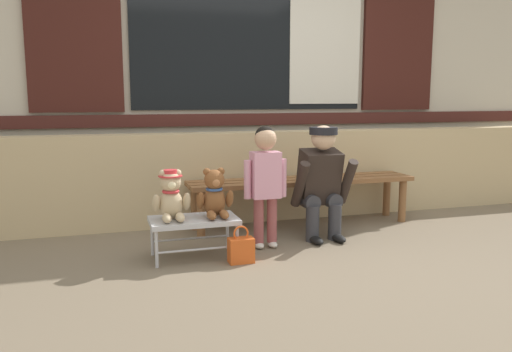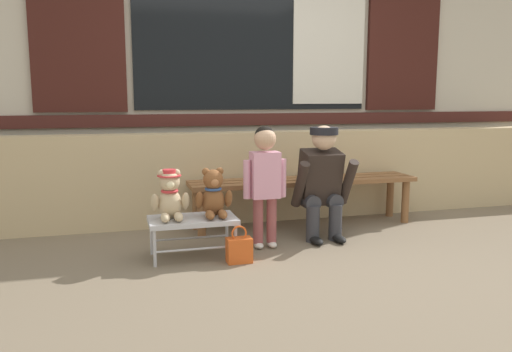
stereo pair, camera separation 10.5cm
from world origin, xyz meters
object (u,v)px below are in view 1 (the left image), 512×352
at_px(wooden_bench_long, 302,186).
at_px(child_standing, 265,173).
at_px(teddy_bear_with_hat, 171,196).
at_px(adult_crouching, 321,182).
at_px(teddy_bear_plain, 215,195).
at_px(handbag_on_ground, 241,249).
at_px(small_display_bench, 194,223).

bearing_deg(wooden_bench_long, child_standing, -133.70).
relative_size(teddy_bear_with_hat, adult_crouching, 0.38).
distance_m(teddy_bear_plain, handbag_on_ground, 0.45).
distance_m(wooden_bench_long, small_display_bench, 1.31).
bearing_deg(small_display_bench, teddy_bear_with_hat, 179.23).
distance_m(small_display_bench, teddy_bear_with_hat, 0.26).
distance_m(teddy_bear_plain, adult_crouching, 0.99).
bearing_deg(teddy_bear_with_hat, handbag_on_ground, -24.78).
height_order(child_standing, handbag_on_ground, child_standing).
bearing_deg(child_standing, adult_crouching, 13.81).
bearing_deg(small_display_bench, child_standing, 9.70).
distance_m(small_display_bench, teddy_bear_plain, 0.25).
distance_m(small_display_bench, adult_crouching, 1.16).
bearing_deg(teddy_bear_plain, handbag_on_ground, -56.35).
bearing_deg(teddy_bear_plain, wooden_bench_long, 34.49).
xyz_separation_m(teddy_bear_with_hat, handbag_on_ground, (0.46, -0.21, -0.38)).
relative_size(teddy_bear_with_hat, handbag_on_ground, 1.34).
distance_m(wooden_bench_long, teddy_bear_with_hat, 1.45).
distance_m(teddy_bear_with_hat, child_standing, 0.76).
bearing_deg(child_standing, teddy_bear_plain, -166.95).
bearing_deg(teddy_bear_plain, adult_crouching, 13.47).
distance_m(teddy_bear_with_hat, adult_crouching, 1.30).
bearing_deg(wooden_bench_long, teddy_bear_plain, -145.51).
distance_m(teddy_bear_with_hat, handbag_on_ground, 0.63).
distance_m(wooden_bench_long, teddy_bear_plain, 1.17).
distance_m(small_display_bench, handbag_on_ground, 0.41).
height_order(small_display_bench, teddy_bear_plain, teddy_bear_plain).
bearing_deg(small_display_bench, adult_crouching, 11.67).
xyz_separation_m(wooden_bench_long, small_display_bench, (-1.12, -0.66, -0.11)).
xyz_separation_m(wooden_bench_long, handbag_on_ground, (-0.82, -0.87, -0.28)).
relative_size(child_standing, handbag_on_ground, 3.52).
relative_size(small_display_bench, teddy_bear_with_hat, 1.76).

